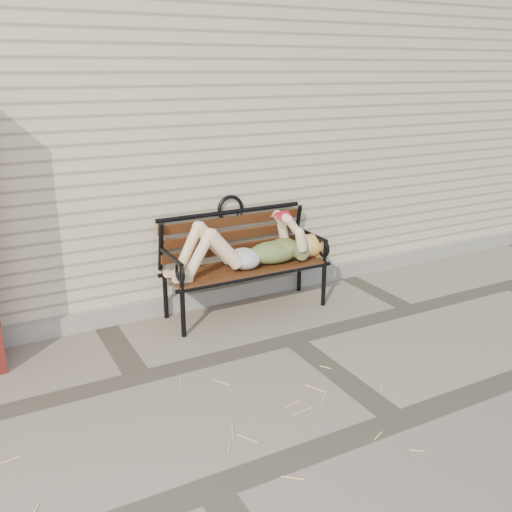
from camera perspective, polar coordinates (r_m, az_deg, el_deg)
ground at (r=4.60m, az=3.62°, el=-8.33°), size 80.00×80.00×0.00m
house_wall at (r=6.86m, az=-9.75°, el=13.39°), size 8.00×4.00×3.00m
foundation_strip at (r=5.34m, az=-1.84°, el=-3.50°), size 8.00×0.10×0.15m
garden_bench at (r=4.97m, az=-1.47°, el=0.75°), size 1.54×0.61×0.99m
reading_woman at (r=4.87m, az=-0.69°, el=0.76°), size 1.45×0.33×0.46m
straw_scatter at (r=3.71m, az=-4.67°, el=-15.36°), size 2.64×1.77×0.01m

